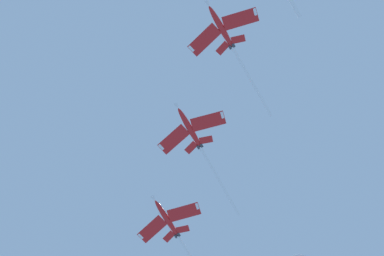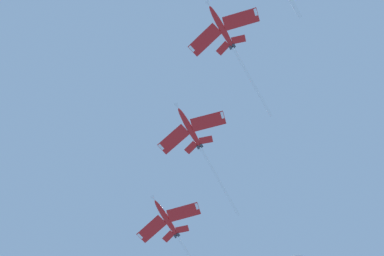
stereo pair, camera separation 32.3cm
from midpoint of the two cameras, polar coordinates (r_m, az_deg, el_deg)
name	(u,v)px [view 1 (the left image)]	position (r m, az deg, el deg)	size (l,w,h in m)	color
jet_second	(228,40)	(159.96, 3.43, 8.11)	(33.36, 19.76, 7.83)	red
jet_third	(197,141)	(164.41, 0.51, -1.20)	(33.96, 19.69, 8.78)	red
jet_fourth	(173,229)	(174.43, -1.69, -9.29)	(32.63, 19.82, 8.27)	red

